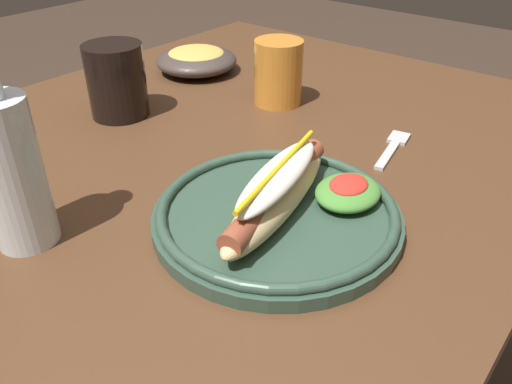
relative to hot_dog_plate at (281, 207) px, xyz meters
name	(u,v)px	position (x,y,z in m)	size (l,w,h in m)	color
dining_table	(169,237)	(-0.01, 0.18, -0.12)	(1.31, 0.86, 0.74)	#51331E
hot_dog_plate	(281,207)	(0.00, 0.00, 0.00)	(0.28, 0.28, 0.08)	#334C3D
fork	(393,147)	(0.24, -0.02, -0.02)	(0.12, 0.04, 0.00)	silver
soda_cup	(117,81)	(0.08, 0.38, 0.04)	(0.09, 0.09, 0.11)	black
extra_cup	(278,72)	(0.27, 0.21, 0.03)	(0.08, 0.08, 0.10)	orange
glass_bottle	(9,167)	(-0.19, 0.19, 0.07)	(0.06, 0.06, 0.22)	silver
side_bowl	(197,59)	(0.30, 0.43, 0.00)	(0.15, 0.15, 0.05)	#423833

